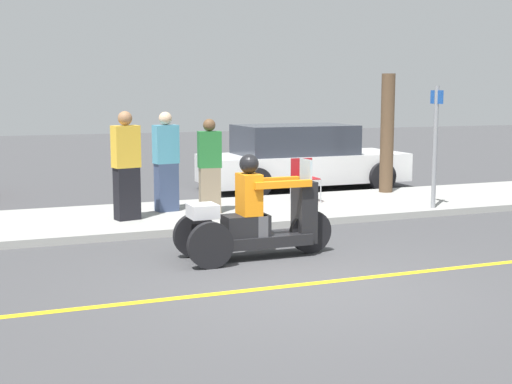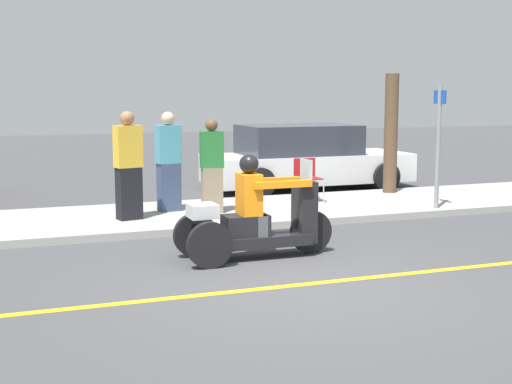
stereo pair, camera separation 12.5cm
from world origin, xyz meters
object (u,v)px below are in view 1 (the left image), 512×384
Objects in this scene: motorcycle_trike at (256,221)px; folding_chair_curbside at (304,175)px; street_sign at (435,142)px; tree_trunk at (387,133)px; spectator_end_of_line at (166,164)px; spectator_far_back at (210,168)px; parked_car_lot_left at (301,159)px; spectator_by_tree at (126,168)px.

motorcycle_trike is 4.33m from folding_chair_curbside.
street_sign is (1.84, -1.61, 0.69)m from folding_chair_curbside.
motorcycle_trike is at bearing -137.99° from tree_trunk.
spectator_end_of_line is at bearing 96.03° from motorcycle_trike.
tree_trunk is 1.12× the size of street_sign.
spectator_end_of_line is 0.80m from spectator_far_back.
spectator_end_of_line is 2.78m from folding_chair_curbside.
spectator_end_of_line reaches higher than parked_car_lot_left.
folding_chair_curbside is 2.55m from parked_car_lot_left.
spectator_by_tree is 5.85m from tree_trunk.
motorcycle_trike is at bearing -95.65° from spectator_far_back.
spectator_by_tree is at bearing 112.64° from motorcycle_trike.
spectator_by_tree is (-1.18, 2.83, 0.48)m from motorcycle_trike.
spectator_by_tree reaches higher than spectator_end_of_line.
spectator_by_tree is 5.55m from parked_car_lot_left.
tree_trunk is (4.52, 4.07, 0.85)m from motorcycle_trike.
spectator_end_of_line is at bearing 144.95° from spectator_far_back.
spectator_by_tree is 3.68m from folding_chair_curbside.
spectator_end_of_line is at bearing -176.24° from folding_chair_curbside.
parked_car_lot_left is at bearing 34.13° from spectator_by_tree.
parked_car_lot_left is (3.77, 2.52, -0.27)m from spectator_end_of_line.
folding_chair_curbside is 0.18× the size of parked_car_lot_left.
parked_car_lot_left is (3.41, 5.94, 0.19)m from motorcycle_trike.
spectator_end_of_line reaches higher than spectator_far_back.
tree_trunk reaches higher than motorcycle_trike.
folding_chair_curbside is (2.10, 0.64, -0.28)m from spectator_far_back.
street_sign reaches higher than spectator_by_tree.
motorcycle_trike is 6.85m from parked_car_lot_left.
tree_trunk reaches higher than spectator_by_tree.
spectator_far_back is 0.92× the size of spectator_by_tree.
spectator_end_of_line is 0.80× the size of street_sign.
folding_chair_curbside is (2.40, 3.60, 0.12)m from motorcycle_trike.
tree_trunk is (1.11, -1.87, 0.66)m from parked_car_lot_left.
motorcycle_trike reaches higher than folding_chair_curbside.
motorcycle_trike is at bearing -67.36° from spectator_by_tree.
spectator_far_back reaches higher than folding_chair_curbside.
tree_trunk is at bearing 7.58° from spectator_end_of_line.
motorcycle_trike is 3.10m from spectator_by_tree.
motorcycle_trike is 0.47× the size of parked_car_lot_left.
street_sign is at bearing -78.15° from parked_car_lot_left.
street_sign is at bearing -97.72° from tree_trunk.
folding_chair_curbside is 2.54m from street_sign.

